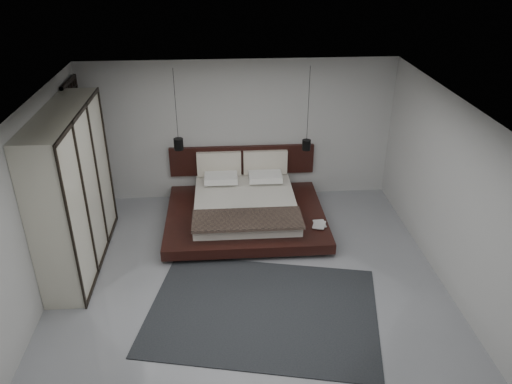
{
  "coord_description": "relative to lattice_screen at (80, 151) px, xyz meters",
  "views": [
    {
      "loc": [
        -0.34,
        -6.21,
        4.83
      ],
      "look_at": [
        0.19,
        1.2,
        0.98
      ],
      "focal_mm": 35.0,
      "sensor_mm": 36.0,
      "label": 1
    }
  ],
  "objects": [
    {
      "name": "pendant_left",
      "position": [
        1.8,
        -0.08,
        0.12
      ],
      "size": [
        0.17,
        0.17,
        1.5
      ],
      "color": "black",
      "rests_on": "ceiling"
    },
    {
      "name": "wall_back",
      "position": [
        2.95,
        0.55,
        0.1
      ],
      "size": [
        6.0,
        0.0,
        6.0
      ],
      "primitive_type": "plane",
      "rotation": [
        1.57,
        0.0,
        0.0
      ],
      "color": "#B0B0AE",
      "rests_on": "floor"
    },
    {
      "name": "rug",
      "position": [
        3.11,
        -3.09,
        -1.29
      ],
      "size": [
        3.65,
        2.94,
        0.01
      ],
      "primitive_type": "cube",
      "rotation": [
        0.0,
        0.0,
        -0.21
      ],
      "color": "black",
      "rests_on": "floor"
    },
    {
      "name": "book_lower",
      "position": [
        4.17,
        -1.21,
        -1.02
      ],
      "size": [
        0.21,
        0.27,
        0.03
      ],
      "primitive_type": "imported",
      "rotation": [
        0.0,
        0.0,
        0.04
      ],
      "color": "#99724C",
      "rests_on": "bed"
    },
    {
      "name": "pendant_right",
      "position": [
        4.17,
        -0.08,
        0.04
      ],
      "size": [
        0.16,
        0.16,
        1.57
      ],
      "color": "black",
      "rests_on": "ceiling"
    },
    {
      "name": "wall_front",
      "position": [
        2.95,
        -5.45,
        0.1
      ],
      "size": [
        6.0,
        0.0,
        6.0
      ],
      "primitive_type": "plane",
      "rotation": [
        -1.57,
        0.0,
        0.0
      ],
      "color": "#B0B0AE",
      "rests_on": "floor"
    },
    {
      "name": "lattice_screen",
      "position": [
        0.0,
        0.0,
        0.0
      ],
      "size": [
        0.05,
        0.9,
        2.6
      ],
      "primitive_type": "cube",
      "color": "black",
      "rests_on": "floor"
    },
    {
      "name": "wall_left",
      "position": [
        -0.05,
        -2.45,
        0.1
      ],
      "size": [
        0.0,
        6.0,
        6.0
      ],
      "primitive_type": "plane",
      "rotation": [
        1.57,
        0.0,
        1.57
      ],
      "color": "#B0B0AE",
      "rests_on": "floor"
    },
    {
      "name": "floor",
      "position": [
        2.95,
        -2.45,
        -1.3
      ],
      "size": [
        6.0,
        6.0,
        0.0
      ],
      "primitive_type": "plane",
      "color": "gray",
      "rests_on": "ground"
    },
    {
      "name": "ceiling",
      "position": [
        2.95,
        -2.45,
        1.5
      ],
      "size": [
        6.0,
        6.0,
        0.0
      ],
      "primitive_type": "plane",
      "rotation": [
        3.14,
        0.0,
        0.0
      ],
      "color": "white",
      "rests_on": "wall_back"
    },
    {
      "name": "book_upper",
      "position": [
        4.15,
        -1.25,
        -1.0
      ],
      "size": [
        0.29,
        0.34,
        0.02
      ],
      "primitive_type": "imported",
      "rotation": [
        0.0,
        0.0,
        -0.34
      ],
      "color": "#99724C",
      "rests_on": "book_lower"
    },
    {
      "name": "wardrobe",
      "position": [
        0.25,
        -1.57,
        -0.03
      ],
      "size": [
        0.61,
        2.6,
        2.55
      ],
      "color": "beige",
      "rests_on": "floor"
    },
    {
      "name": "wall_right",
      "position": [
        5.95,
        -2.45,
        0.1
      ],
      "size": [
        0.0,
        6.0,
        6.0
      ],
      "primitive_type": "plane",
      "rotation": [
        1.57,
        0.0,
        -1.57
      ],
      "color": "#B0B0AE",
      "rests_on": "floor"
    },
    {
      "name": "bed",
      "position": [
        2.99,
        -0.55,
        -1.01
      ],
      "size": [
        2.88,
        2.43,
        1.09
      ],
      "color": "black",
      "rests_on": "floor"
    }
  ]
}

